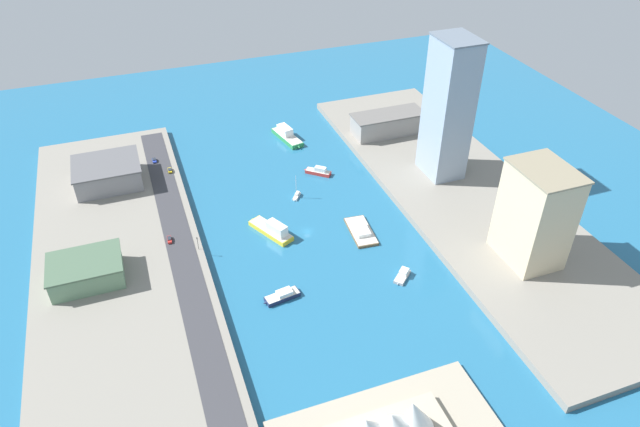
{
  "coord_description": "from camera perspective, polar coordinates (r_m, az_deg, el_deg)",
  "views": [
    {
      "loc": [
        65.57,
        198.12,
        162.28
      ],
      "look_at": [
        -7.82,
        -4.09,
        5.57
      ],
      "focal_mm": 32.18,
      "sensor_mm": 36.0,
      "label": 1
    }
  ],
  "objects": [
    {
      "name": "yacht_sleek_gray",
      "position": [
        242.24,
        8.23,
        -6.08
      ],
      "size": [
        9.89,
        9.5,
        3.18
      ],
      "color": "#999EA3",
      "rests_on": "ground_plane"
    },
    {
      "name": "traffic_light_waterfront",
      "position": [
        251.86,
        -12.09,
        -2.72
      ],
      "size": [
        0.36,
        0.36,
        6.5
      ],
      "color": "black",
      "rests_on": "quay_east"
    },
    {
      "name": "park_tree_cluster",
      "position": [
        315.86,
        13.5,
        5.74
      ],
      "size": [
        4.96,
        13.03,
        6.82
      ],
      "color": "brown",
      "rests_on": "quay_west"
    },
    {
      "name": "warehouse_low_gray",
      "position": [
        307.75,
        -20.36,
        3.8
      ],
      "size": [
        32.53,
        28.73,
        11.59
      ],
      "color": "gray",
      "rests_on": "quay_east"
    },
    {
      "name": "tugboat_red",
      "position": [
        304.45,
        -0.16,
        4.21
      ],
      "size": [
        13.19,
        11.9,
        4.35
      ],
      "color": "red",
      "rests_on": "ground_plane"
    },
    {
      "name": "quay_east",
      "position": [
        255.6,
        -19.23,
        -5.3
      ],
      "size": [
        70.0,
        240.0,
        3.41
      ],
      "primitive_type": "cube",
      "color": "gray",
      "rests_on": "ground_plane"
    },
    {
      "name": "ground_plane",
      "position": [
        264.36,
        -1.29,
        -1.81
      ],
      "size": [
        440.0,
        440.0,
        0.0
      ],
      "primitive_type": "plane",
      "color": "#23668E"
    },
    {
      "name": "hatchback_blue",
      "position": [
        321.56,
        -16.16,
        5.12
      ],
      "size": [
        2.09,
        4.48,
        1.55
      ],
      "color": "black",
      "rests_on": "road_strip"
    },
    {
      "name": "patrol_launch_navy",
      "position": [
        231.1,
        -3.76,
        -8.16
      ],
      "size": [
        15.76,
        7.0,
        3.48
      ],
      "color": "#1E284C",
      "rests_on": "ground_plane"
    },
    {
      "name": "tower_tall_glass",
      "position": [
        290.88,
        12.63,
        10.1
      ],
      "size": [
        17.66,
        23.03,
        71.05
      ],
      "color": "#8C9EB2",
      "rests_on": "quay_west"
    },
    {
      "name": "barge_flat_brown",
      "position": [
        263.56,
        4.12,
        -1.74
      ],
      "size": [
        11.55,
        23.48,
        3.15
      ],
      "color": "brown",
      "rests_on": "ground_plane"
    },
    {
      "name": "terminal_long_green",
      "position": [
        249.59,
        -22.22,
        -5.28
      ],
      "size": [
        28.89,
        22.01,
        9.63
      ],
      "color": "slate",
      "rests_on": "quay_east"
    },
    {
      "name": "sailboat_small_white",
      "position": [
        286.72,
        -2.34,
        1.81
      ],
      "size": [
        5.91,
        7.17,
        12.93
      ],
      "color": "white",
      "rests_on": "ground_plane"
    },
    {
      "name": "taxi_yellow_cab",
      "position": [
        310.33,
        -14.71,
        4.18
      ],
      "size": [
        2.14,
        4.67,
        1.5
      ],
      "color": "black",
      "rests_on": "road_strip"
    },
    {
      "name": "office_block_beige",
      "position": [
        248.23,
        20.61,
        -0.11
      ],
      "size": [
        20.98,
        27.62,
        43.27
      ],
      "color": "#C6B793",
      "rests_on": "quay_west"
    },
    {
      "name": "carpark_squat_concrete",
      "position": [
        337.43,
        6.75,
        8.9
      ],
      "size": [
        42.09,
        16.65,
        12.21
      ],
      "color": "gray",
      "rests_on": "quay_west"
    },
    {
      "name": "ferry_yellow_fast",
      "position": [
        262.16,
        -4.72,
        -1.62
      ],
      "size": [
        16.49,
        24.59,
        7.26
      ],
      "color": "yellow",
      "rests_on": "ground_plane"
    },
    {
      "name": "quay_west",
      "position": [
        295.06,
        14.11,
        1.88
      ],
      "size": [
        70.0,
        240.0,
        3.41
      ],
      "primitive_type": "cube",
      "color": "gray",
      "rests_on": "ground_plane"
    },
    {
      "name": "pickup_red",
      "position": [
        261.35,
        -14.75,
        -2.51
      ],
      "size": [
        1.92,
        4.96,
        1.57
      ],
      "color": "black",
      "rests_on": "road_strip"
    },
    {
      "name": "ferry_green_doubledeck",
      "position": [
        337.87,
        -3.33,
        7.78
      ],
      "size": [
        12.59,
        27.78,
        7.11
      ],
      "color": "#2D8C4C",
      "rests_on": "ground_plane"
    },
    {
      "name": "road_strip",
      "position": [
        254.05,
        -13.56,
        -3.82
      ],
      "size": [
        11.85,
        228.0,
        0.15
      ],
      "primitive_type": "cube",
      "color": "#38383D",
      "rests_on": "quay_east"
    }
  ]
}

